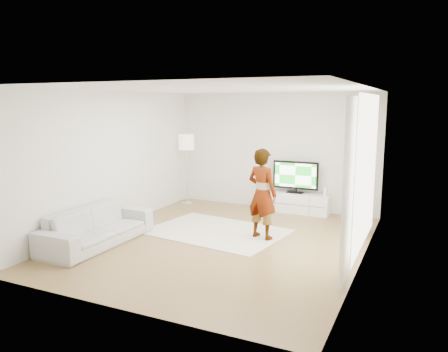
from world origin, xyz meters
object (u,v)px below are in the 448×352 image
at_px(rug, 216,231).
at_px(floor_lamp, 186,145).
at_px(media_console, 294,203).
at_px(player, 262,194).
at_px(television, 296,176).
at_px(sofa, 97,227).

distance_m(rug, floor_lamp, 3.05).
relative_size(media_console, rug, 0.63).
distance_m(media_console, floor_lamp, 3.07).
xyz_separation_m(media_console, player, (0.01, -2.26, 0.64)).
bearing_deg(television, media_console, -90.00).
xyz_separation_m(media_console, floor_lamp, (-2.77, -0.27, 1.28)).
bearing_deg(floor_lamp, media_console, 5.64).
height_order(media_console, television, television).
bearing_deg(television, sofa, -123.73).
xyz_separation_m(television, sofa, (-2.60, -3.89, -0.54)).
distance_m(television, player, 2.29).
relative_size(media_console, sofa, 0.72).
height_order(television, rug, television).
xyz_separation_m(television, floor_lamp, (-2.77, -0.30, 0.64)).
distance_m(rug, player, 1.31).
height_order(media_console, rug, media_console).
bearing_deg(player, television, -72.67).
height_order(rug, player, player).
bearing_deg(player, rug, 15.18).
xyz_separation_m(player, sofa, (-2.60, -1.60, -0.54)).
distance_m(player, sofa, 3.10).
height_order(player, sofa, player).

